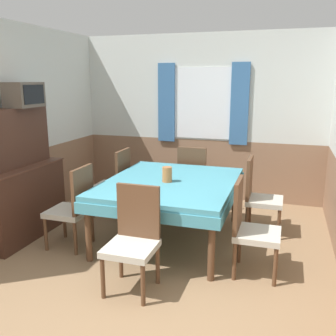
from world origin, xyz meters
name	(u,v)px	position (x,y,z in m)	size (l,w,h in m)	color
ground_plane	(92,330)	(0.00, 0.00, 0.00)	(16.00, 16.00, 0.00)	#846647
wall_back	(201,117)	(0.00, 3.65, 1.31)	(4.27, 0.09, 2.60)	silver
wall_left	(22,127)	(-1.96, 1.81, 1.30)	(0.05, 4.02, 2.60)	silver
dining_table	(171,189)	(0.07, 1.83, 0.64)	(1.51, 1.81, 0.74)	teal
chair_right_far	(259,194)	(1.05, 2.38, 0.50)	(0.44, 0.44, 0.96)	brown
chair_head_near	(134,237)	(0.07, 0.70, 0.50)	(0.44, 0.44, 0.96)	brown
chair_head_window	(194,177)	(0.07, 2.97, 0.50)	(0.44, 0.44, 0.96)	brown
chair_left_far	(115,181)	(-0.92, 2.38, 0.50)	(0.44, 0.44, 0.96)	brown
chair_left_near	(74,206)	(-0.92, 1.29, 0.50)	(0.44, 0.44, 0.96)	brown
chair_right_near	(250,226)	(1.05, 1.29, 0.50)	(0.44, 0.44, 0.96)	brown
sideboard	(19,184)	(-1.71, 1.36, 0.67)	(0.46, 1.22, 1.58)	#3D2319
tv	(24,95)	(-1.66, 1.53, 1.72)	(0.29, 0.44, 0.29)	#51473D
vase	(167,174)	(0.04, 1.77, 0.82)	(0.11, 0.11, 0.18)	#B26B38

